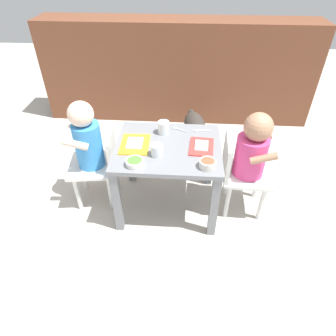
{
  "coord_description": "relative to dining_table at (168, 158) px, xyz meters",
  "views": [
    {
      "loc": [
        0.09,
        -1.37,
        1.37
      ],
      "look_at": [
        0.0,
        0.0,
        0.29
      ],
      "focal_mm": 31.52,
      "sensor_mm": 36.0,
      "label": 1
    }
  ],
  "objects": [
    {
      "name": "ground_plane",
      "position": [
        0.0,
        0.0,
        -0.37
      ],
      "size": [
        7.0,
        7.0,
        0.0
      ],
      "primitive_type": "plane",
      "color": "#B2ADA3"
    },
    {
      "name": "kitchen_cabinet_back",
      "position": [
        0.0,
        1.23,
        0.06
      ],
      "size": [
        2.35,
        0.33,
        0.85
      ],
      "primitive_type": "cube",
      "color": "brown",
      "rests_on": "ground"
    },
    {
      "name": "dining_table",
      "position": [
        0.0,
        0.0,
        0.0
      ],
      "size": [
        0.59,
        0.51,
        0.45
      ],
      "color": "slate",
      "rests_on": "ground"
    },
    {
      "name": "seated_child_left",
      "position": [
        -0.46,
        0.03,
        0.06
      ],
      "size": [
        0.31,
        0.31,
        0.69
      ],
      "color": "silver",
      "rests_on": "ground"
    },
    {
      "name": "seated_child_right",
      "position": [
        0.46,
        0.01,
        0.05
      ],
      "size": [
        0.29,
        0.29,
        0.66
      ],
      "color": "silver",
      "rests_on": "ground"
    },
    {
      "name": "dog",
      "position": [
        0.17,
        0.6,
        -0.15
      ],
      "size": [
        0.22,
        0.44,
        0.32
      ],
      "color": "#332D28",
      "rests_on": "ground"
    },
    {
      "name": "food_tray_left",
      "position": [
        -0.19,
        0.0,
        0.09
      ],
      "size": [
        0.16,
        0.21,
        0.02
      ],
      "color": "gold",
      "rests_on": "dining_table"
    },
    {
      "name": "food_tray_right",
      "position": [
        0.19,
        0.0,
        0.09
      ],
      "size": [
        0.14,
        0.19,
        0.02
      ],
      "color": "red",
      "rests_on": "dining_table"
    },
    {
      "name": "water_cup_left",
      "position": [
        -0.05,
        -0.09,
        0.11
      ],
      "size": [
        0.07,
        0.07,
        0.06
      ],
      "color": "white",
      "rests_on": "dining_table"
    },
    {
      "name": "water_cup_right",
      "position": [
        -0.04,
        0.14,
        0.11
      ],
      "size": [
        0.07,
        0.07,
        0.07
      ],
      "color": "white",
      "rests_on": "dining_table"
    },
    {
      "name": "cereal_bowl_right_side",
      "position": [
        0.21,
        -0.18,
        0.1
      ],
      "size": [
        0.09,
        0.09,
        0.04
      ],
      "color": "silver",
      "rests_on": "dining_table"
    },
    {
      "name": "veggie_bowl_far",
      "position": [
        -0.16,
        -0.18,
        0.1
      ],
      "size": [
        0.09,
        0.09,
        0.03
      ],
      "color": "white",
      "rests_on": "dining_table"
    },
    {
      "name": "spoon_by_left_tray",
      "position": [
        0.18,
        0.17,
        0.08
      ],
      "size": [
        0.1,
        0.02,
        0.01
      ],
      "color": "silver",
      "rests_on": "dining_table"
    },
    {
      "name": "spoon_by_right_tray",
      "position": [
        0.05,
        0.18,
        0.08
      ],
      "size": [
        0.09,
        0.06,
        0.01
      ],
      "color": "silver",
      "rests_on": "dining_table"
    }
  ]
}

